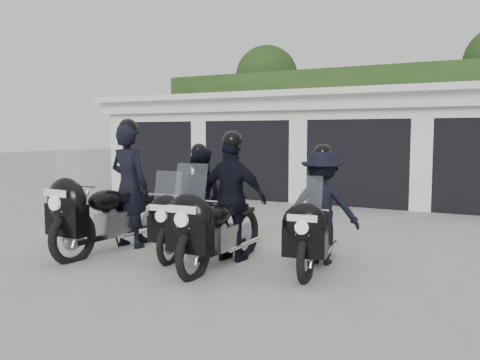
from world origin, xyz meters
The scene contains 7 objects.
ground centered at (0.00, 0.00, 0.00)m, with size 80.00×80.00×0.00m, color #999994.
garage_block centered at (0.00, 8.06, 1.42)m, with size 16.40×6.80×2.96m.
background_vegetation centered at (0.37, 12.92, 2.77)m, with size 20.00×3.90×5.80m.
police_bike_a centered at (-2.07, -1.05, 0.85)m, with size 0.83×2.47×2.15m.
police_bike_b centered at (-0.90, -0.55, 0.73)m, with size 0.85×2.00×1.74m.
police_bike_c centered at (-0.12, -0.92, 0.82)m, with size 1.06×2.23×1.94m.
police_bike_d centered at (1.09, -0.43, 0.75)m, with size 1.11×2.01×1.75m.
Camera 1 is at (3.40, -7.09, 1.85)m, focal length 38.00 mm.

